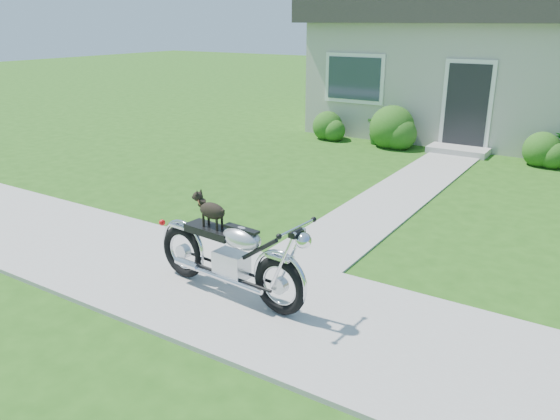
# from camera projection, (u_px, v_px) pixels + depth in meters

# --- Properties ---
(ground) EXTENTS (80.00, 80.00, 0.00)m
(ground) POSITION_uv_depth(u_px,v_px,m) (372.00, 336.00, 5.61)
(ground) COLOR #235114
(ground) RESTS_ON ground
(sidewalk) EXTENTS (24.00, 2.20, 0.04)m
(sidewalk) POSITION_uv_depth(u_px,v_px,m) (372.00, 334.00, 5.60)
(sidewalk) COLOR #9E9B93
(sidewalk) RESTS_ON ground
(walkway) EXTENTS (1.20, 8.00, 0.03)m
(walkway) POSITION_uv_depth(u_px,v_px,m) (405.00, 190.00, 10.35)
(walkway) COLOR #9E9B93
(walkway) RESTS_ON ground
(house) EXTENTS (12.60, 7.03, 4.50)m
(house) POSITION_uv_depth(u_px,v_px,m) (559.00, 56.00, 14.45)
(house) COLOR beige
(house) RESTS_ON ground
(shrub_row) EXTENTS (10.31, 1.17, 1.17)m
(shrub_row) POSITION_uv_depth(u_px,v_px,m) (552.00, 146.00, 11.95)
(shrub_row) COLOR #265616
(shrub_row) RESTS_ON ground
(potted_plant_left) EXTENTS (0.58, 0.65, 0.65)m
(potted_plant_left) POSITION_uv_depth(u_px,v_px,m) (377.00, 132.00, 14.13)
(potted_plant_left) COLOR #1C4D14
(potted_plant_left) RESTS_ON ground
(motorcycle_with_dog) EXTENTS (2.22, 0.60, 1.17)m
(motorcycle_with_dog) POSITION_uv_depth(u_px,v_px,m) (230.00, 254.00, 6.21)
(motorcycle_with_dog) COLOR black
(motorcycle_with_dog) RESTS_ON sidewalk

